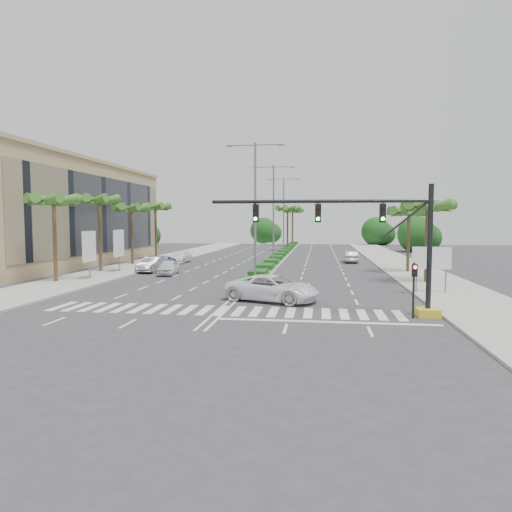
{
  "coord_description": "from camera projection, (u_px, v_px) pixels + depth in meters",
  "views": [
    {
      "loc": [
        5.58,
        -25.65,
        5.18
      ],
      "look_at": [
        1.61,
        2.88,
        3.0
      ],
      "focal_mm": 32.0,
      "sensor_mm": 36.0,
      "label": 1
    }
  ],
  "objects": [
    {
      "name": "palm_median_a",
      "position": [
        288.0,
        210.0,
        80.27
      ],
      "size": [
        4.57,
        4.68,
        8.05
      ],
      "color": "brown",
      "rests_on": "ground"
    },
    {
      "name": "footpath_left",
      "position": [
        121.0,
        270.0,
        48.33
      ],
      "size": [
        6.0,
        120.0,
        0.15
      ],
      "primitive_type": "cube",
      "color": "gray",
      "rests_on": "ground"
    },
    {
      "name": "car_right",
      "position": [
        351.0,
        257.0,
        57.7
      ],
      "size": [
        1.62,
        4.44,
        1.45
      ],
      "primitive_type": "imported",
      "rotation": [
        0.0,
        0.0,
        3.16
      ],
      "color": "#A4A4A8",
      "rests_on": "ground"
    },
    {
      "name": "ground",
      "position": [
        222.0,
        311.0,
        26.49
      ],
      "size": [
        160.0,
        160.0,
        0.0
      ],
      "primitive_type": "plane",
      "color": "#333335",
      "rests_on": "ground"
    },
    {
      "name": "car_parked_d",
      "position": [
        181.0,
        257.0,
        57.63
      ],
      "size": [
        2.25,
        5.0,
        1.42
      ],
      "primitive_type": "imported",
      "rotation": [
        0.0,
        0.0,
        -0.05
      ],
      "color": "white",
      "rests_on": "ground"
    },
    {
      "name": "streetlight_mid",
      "position": [
        273.0,
        208.0,
        55.61
      ],
      "size": [
        5.1,
        0.25,
        12.0
      ],
      "color": "slate",
      "rests_on": "ground"
    },
    {
      "name": "billboard_far",
      "position": [
        119.0,
        244.0,
        46.04
      ],
      "size": [
        0.18,
        2.1,
        4.35
      ],
      "color": "slate",
      "rests_on": "ground"
    },
    {
      "name": "palm_left_mid",
      "position": [
        99.0,
        203.0,
        46.0
      ],
      "size": [
        4.57,
        4.68,
        7.95
      ],
      "color": "brown",
      "rests_on": "ground"
    },
    {
      "name": "median",
      "position": [
        283.0,
        254.0,
        70.93
      ],
      "size": [
        2.2,
        75.0,
        0.2
      ],
      "primitive_type": "cube",
      "color": "gray",
      "rests_on": "ground"
    },
    {
      "name": "direction_sign",
      "position": [
        432.0,
        260.0,
        32.35
      ],
      "size": [
        2.7,
        0.11,
        3.4
      ],
      "color": "slate",
      "rests_on": "ground"
    },
    {
      "name": "car_crossing",
      "position": [
        272.0,
        288.0,
        29.65
      ],
      "size": [
        6.71,
        4.68,
        1.7
      ],
      "primitive_type": "imported",
      "rotation": [
        0.0,
        0.0,
        1.24
      ],
      "color": "white",
      "rests_on": "ground"
    },
    {
      "name": "median_grass",
      "position": [
        283.0,
        253.0,
        70.92
      ],
      "size": [
        1.8,
        75.0,
        0.04
      ],
      "primitive_type": "cube",
      "color": "#2B6021",
      "rests_on": "median"
    },
    {
      "name": "palm_left_end",
      "position": [
        155.0,
        209.0,
        61.82
      ],
      "size": [
        4.57,
        4.68,
        7.75
      ],
      "color": "brown",
      "rests_on": "ground"
    },
    {
      "name": "palm_right_far",
      "position": [
        409.0,
        214.0,
        45.79
      ],
      "size": [
        4.57,
        4.68,
        6.75
      ],
      "color": "brown",
      "rests_on": "ground"
    },
    {
      "name": "signal_gantry",
      "position": [
        387.0,
        253.0,
        24.96
      ],
      "size": [
        12.6,
        1.2,
        7.2
      ],
      "color": "gold",
      "rests_on": "ground"
    },
    {
      "name": "palm_left_far",
      "position": [
        132.0,
        210.0,
        53.95
      ],
      "size": [
        4.57,
        4.68,
        7.35
      ],
      "color": "brown",
      "rests_on": "ground"
    },
    {
      "name": "streetlight_far",
      "position": [
        284.0,
        211.0,
        71.41
      ],
      "size": [
        5.1,
        0.25,
        12.0
      ],
      "color": "slate",
      "rests_on": "ground"
    },
    {
      "name": "palm_right_near",
      "position": [
        428.0,
        209.0,
        37.86
      ],
      "size": [
        4.57,
        4.68,
        7.05
      ],
      "color": "brown",
      "rests_on": "ground"
    },
    {
      "name": "car_parked_c",
      "position": [
        159.0,
        262.0,
        49.76
      ],
      "size": [
        2.64,
        5.28,
        1.44
      ],
      "primitive_type": "imported",
      "rotation": [
        0.0,
        0.0,
        -0.05
      ],
      "color": "#2B4C84",
      "rests_on": "ground"
    },
    {
      "name": "footpath_right",
      "position": [
        419.0,
        274.0,
        44.15
      ],
      "size": [
        6.0,
        120.0,
        0.15
      ],
      "primitive_type": "cube",
      "color": "gray",
      "rests_on": "ground"
    },
    {
      "name": "streetlight_near",
      "position": [
        255.0,
        203.0,
        39.81
      ],
      "size": [
        5.1,
        0.25,
        12.0
      ],
      "color": "slate",
      "rests_on": "ground"
    },
    {
      "name": "car_parked_b",
      "position": [
        153.0,
        264.0,
        46.95
      ],
      "size": [
        2.02,
        4.84,
        1.56
      ],
      "primitive_type": "imported",
      "rotation": [
        0.0,
        0.0,
        -0.08
      ],
      "color": "#9F9EA3",
      "rests_on": "ground"
    },
    {
      "name": "building",
      "position": [
        57.0,
        215.0,
        55.29
      ],
      "size": [
        12.0,
        36.0,
        12.0
      ],
      "primitive_type": "cube",
      "color": "tan",
      "rests_on": "ground"
    },
    {
      "name": "car_parked_a",
      "position": [
        168.0,
        267.0,
        44.46
      ],
      "size": [
        2.21,
        4.4,
        1.44
      ],
      "primitive_type": "imported",
      "rotation": [
        0.0,
        0.0,
        0.13
      ],
      "color": "silver",
      "rests_on": "ground"
    },
    {
      "name": "palm_median_b",
      "position": [
        293.0,
        212.0,
        95.09
      ],
      "size": [
        4.57,
        4.68,
        8.05
      ],
      "color": "brown",
      "rests_on": "ground"
    },
    {
      "name": "pedestrian_signal",
      "position": [
        414.0,
        281.0,
        24.22
      ],
      "size": [
        0.28,
        0.36,
        3.0
      ],
      "color": "black",
      "rests_on": "ground"
    },
    {
      "name": "palm_left_near",
      "position": [
        54.0,
        204.0,
        38.13
      ],
      "size": [
        4.57,
        4.68,
        7.55
      ],
      "color": "brown",
      "rests_on": "ground"
    },
    {
      "name": "billboard_near",
      "position": [
        89.0,
        247.0,
        40.11
      ],
      "size": [
        0.18,
        2.1,
        4.35
      ],
      "color": "slate",
      "rests_on": "ground"
    }
  ]
}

